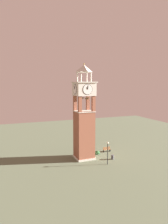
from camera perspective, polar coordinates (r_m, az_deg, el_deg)
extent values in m
plane|color=#5B664C|center=(39.58, 0.00, -12.44)|extent=(80.00, 80.00, 0.00)
cube|color=#93543D|center=(38.29, 0.00, -6.32)|extent=(3.10, 3.10, 8.69)
cube|color=silver|center=(39.52, 0.00, -12.20)|extent=(3.30, 3.30, 0.35)
cube|color=black|center=(39.77, 2.13, -10.59)|extent=(1.10, 0.04, 2.20)
cylinder|color=silver|center=(39.35, 2.14, -8.65)|extent=(1.10, 0.04, 1.10)
cube|color=#93543D|center=(36.64, 2.58, 2.20)|extent=(0.56, 0.56, 2.84)
cube|color=#93543D|center=(38.96, 1.04, 2.53)|extent=(0.56, 0.56, 2.84)
cube|color=#93543D|center=(35.67, -1.14, 2.05)|extent=(0.56, 0.56, 2.84)
cube|color=#93543D|center=(38.05, -2.49, 2.40)|extent=(0.56, 0.56, 2.84)
cube|color=silver|center=(37.46, 0.00, 0.23)|extent=(3.26, 3.26, 0.12)
cone|color=brown|center=(37.90, -0.34, 3.70)|extent=(0.50, 0.50, 0.39)
cone|color=brown|center=(36.93, -0.97, 3.59)|extent=(0.50, 0.50, 0.47)
cone|color=brown|center=(36.63, 0.52, 3.56)|extent=(0.48, 0.48, 0.37)
cone|color=brown|center=(37.41, 1.04, 3.65)|extent=(0.58, 0.58, 0.44)
cube|color=silver|center=(37.15, 0.00, 6.24)|extent=(3.34, 3.34, 2.28)
cylinder|color=white|center=(37.81, 2.39, 6.26)|extent=(1.73, 0.05, 1.73)
torus|color=black|center=(37.81, 2.39, 6.26)|extent=(1.76, 0.06, 1.76)
cube|color=black|center=(37.89, 2.44, 6.57)|extent=(0.21, 0.03, 0.44)
cube|color=black|center=(37.78, 2.51, 6.77)|extent=(0.16, 0.03, 0.69)
cylinder|color=white|center=(36.56, -2.47, 6.20)|extent=(1.73, 0.05, 1.73)
torus|color=black|center=(36.56, -2.47, 6.20)|extent=(1.76, 0.06, 1.76)
cube|color=black|center=(36.59, -2.60, 6.53)|extent=(0.21, 0.03, 0.44)
cube|color=black|center=(36.48, -2.54, 6.74)|extent=(0.16, 0.03, 0.69)
cylinder|color=white|center=(35.59, 1.01, 6.17)|extent=(0.05, 1.73, 1.73)
torus|color=black|center=(35.59, 1.01, 6.17)|extent=(0.06, 1.76, 1.76)
cube|color=black|center=(35.50, 0.96, 6.50)|extent=(0.03, 0.21, 0.44)
cube|color=black|center=(35.54, 1.13, 6.72)|extent=(0.03, 0.16, 0.69)
cylinder|color=white|center=(38.73, -0.93, 6.30)|extent=(0.05, 1.73, 1.73)
torus|color=black|center=(38.73, -0.93, 6.30)|extent=(0.06, 1.76, 1.76)
cube|color=black|center=(38.75, -1.05, 6.60)|extent=(0.03, 0.21, 0.44)
cube|color=black|center=(38.79, -0.90, 6.81)|extent=(0.03, 0.16, 0.69)
cube|color=silver|center=(37.14, 0.00, 8.12)|extent=(3.70, 3.70, 0.16)
cylinder|color=silver|center=(36.66, 1.89, 9.50)|extent=(0.22, 0.22, 1.61)
cylinder|color=silver|center=(38.35, 0.78, 9.42)|extent=(0.22, 0.22, 1.61)
cylinder|color=silver|center=(35.97, -0.83, 9.53)|extent=(0.22, 0.22, 1.61)
cylinder|color=silver|center=(37.69, -1.84, 9.45)|extent=(0.22, 0.22, 1.61)
cube|color=silver|center=(37.19, 0.00, 10.81)|extent=(2.28, 2.28, 0.12)
pyramid|color=silver|center=(37.23, 0.00, 11.82)|extent=(2.28, 2.28, 1.20)
sphere|color=#B79338|center=(37.29, 0.00, 12.93)|extent=(0.24, 0.24, 0.24)
cube|color=brown|center=(43.16, 6.26, -10.12)|extent=(0.50, 1.61, 0.06)
cube|color=brown|center=(43.23, 6.14, -9.69)|extent=(0.11, 1.60, 0.44)
cube|color=#2D2D33|center=(43.58, 7.09, -10.28)|extent=(0.40, 0.09, 0.42)
cube|color=#2D2D33|center=(42.89, 5.41, -10.56)|extent=(0.40, 0.09, 0.42)
cylinder|color=black|center=(36.35, 6.43, -11.36)|extent=(0.12, 0.12, 3.58)
sphere|color=#F9EFCC|center=(35.75, 6.48, -8.37)|extent=(0.36, 0.36, 0.36)
cylinder|color=#4C4C51|center=(39.23, 7.77, -12.08)|extent=(0.52, 0.52, 0.80)
ellipsoid|color=#336638|center=(41.49, 3.67, -10.96)|extent=(0.92, 0.92, 0.72)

